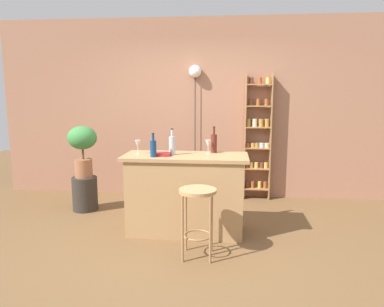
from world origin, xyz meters
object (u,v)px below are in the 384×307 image
Objects in this scene: bar_stool at (198,206)px; wine_glass_left at (138,144)px; plant_stool at (85,194)px; bottle_wine_red at (172,145)px; pendant_globe_light at (195,74)px; spice_shelf at (257,137)px; potted_plant at (82,145)px; bottle_spirits_clear at (214,143)px; cookbook at (161,154)px; bottle_sauce_amber at (153,148)px; wine_glass_center at (208,144)px.

bar_stool is 1.16m from wine_glass_left.
plant_stool is at bearing 145.89° from wine_glass_left.
bottle_wine_red reaches higher than plant_stool.
plant_stool is 0.23× the size of pendant_globe_light.
spice_shelf is 4.06× the size of plant_stool.
potted_plant is at bearing 90.00° from plant_stool.
bottle_wine_red reaches higher than potted_plant.
bottle_spirits_clear is 1.50× the size of cookbook.
potted_plant is 2.35× the size of bottle_wine_red.
bar_stool is at bearing -51.48° from cookbook.
potted_plant reaches higher than bar_stool.
bottle_sauce_amber reaches higher than wine_glass_center.
wine_glass_center is at bearing 85.97° from bar_stool.
spice_shelf reaches higher than bar_stool.
wine_glass_center reaches higher than plant_stool.
bar_stool is 0.34× the size of pendant_globe_light.
spice_shelf is 2.60m from potted_plant.
bar_stool is 2.22m from potted_plant.
spice_shelf reaches higher than wine_glass_center.
spice_shelf is 9.22× the size of cookbook.
pendant_globe_light is (-0.97, 0.04, 0.96)m from spice_shelf.
wine_glass_center is (1.78, -0.55, 0.12)m from potted_plant.
bar_stool is 1.49× the size of plant_stool.
wine_glass_center is at bearing -116.37° from spice_shelf.
bar_stool is at bearing -108.84° from spice_shelf.
bottle_wine_red reaches higher than wine_glass_left.
pendant_globe_light is at bearing 96.11° from bar_stool.
bottle_sauce_amber is 1.95m from pendant_globe_light.
bar_stool is at bearing -37.66° from potted_plant.
bottle_wine_red reaches higher than bar_stool.
bar_stool is at bearing -42.23° from bottle_sauce_amber.
bottle_wine_red is at bearing 118.40° from bar_stool.
bottle_sauce_amber is (-0.55, 0.50, 0.50)m from bar_stool.
bottle_spirits_clear is 0.67m from cookbook.
bar_stool is 2.62m from pendant_globe_light.
potted_plant reaches higher than wine_glass_center.
wine_glass_left reaches higher than bar_stool.
potted_plant reaches higher than wine_glass_left.
bar_stool is at bearing -94.03° from wine_glass_center.
plant_stool is 2.07m from bottle_spirits_clear.
bottle_wine_red is 0.52m from bottle_spirits_clear.
spice_shelf is 1.85m from bottle_wine_red.
wine_glass_left is (0.95, -0.64, 0.12)m from potted_plant.
bar_stool is 4.33× the size of wine_glass_left.
pendant_globe_light reaches higher than bar_stool.
plant_stool is at bearing 144.68° from bottle_sauce_amber.
bar_stool is 0.86m from cookbook.
wine_glass_center is at bearing -78.40° from pendant_globe_light.
potted_plant is 1.90m from bottle_spirits_clear.
spice_shelf reaches higher than bottle_sauce_amber.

